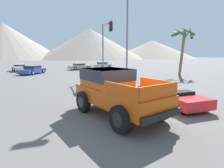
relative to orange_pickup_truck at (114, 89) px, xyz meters
name	(u,v)px	position (x,y,z in m)	size (l,w,h in m)	color
ground_plane	(129,117)	(0.46, -0.64, -1.17)	(320.00, 320.00, 0.00)	#5B5956
orange_pickup_truck	(114,89)	(0.00, 0.00, 0.00)	(3.42, 5.22, 2.05)	#CC4C0C
red_convertible_car	(170,96)	(3.56, 0.75, -0.73)	(1.96, 4.54, 1.08)	red
parked_car_blue	(32,70)	(-5.82, 19.84, -0.56)	(3.55, 4.55, 1.19)	#334C9E
parked_car_silver	(103,65)	(6.82, 28.69, -0.55)	(4.29, 3.93, 1.21)	#B7BABF
parked_car_white	(19,68)	(-8.56, 25.42, -0.58)	(3.01, 4.78, 1.15)	white
parked_car_tan	(80,66)	(1.56, 25.43, -0.57)	(4.43, 3.01, 1.18)	tan
traffic_light_main	(106,40)	(2.79, 11.48, 3.12)	(0.38, 3.68, 6.19)	slate
street_lamp_post	(127,21)	(3.02, 5.96, 4.18)	(0.90, 0.24, 9.09)	slate
palm_tree_tall	(183,39)	(13.48, 12.31, 3.63)	(2.93, 2.96, 6.29)	brown
distant_mountain_range	(73,45)	(8.47, 112.43, 8.35)	(165.64, 76.54, 21.63)	gray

